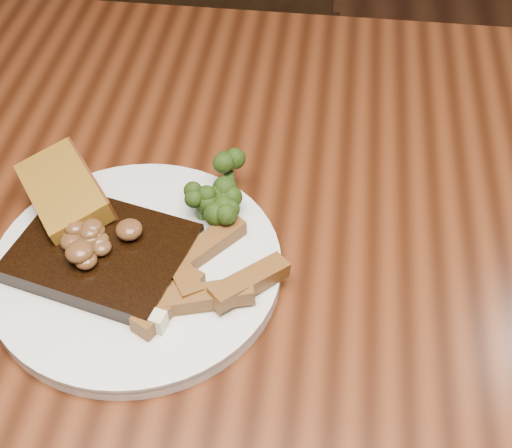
{
  "coord_description": "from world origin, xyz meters",
  "views": [
    {
      "loc": [
        0.05,
        -0.45,
        1.27
      ],
      "look_at": [
        -0.0,
        0.01,
        0.78
      ],
      "focal_mm": 50.0,
      "sensor_mm": 36.0,
      "label": 1
    }
  ],
  "objects_px": {
    "plate": "(137,268)",
    "potato_wedges": "(200,271)",
    "dining_table": "(258,313)",
    "garlic_bread": "(67,207)",
    "steak": "(103,254)",
    "chair_far": "(222,61)"
  },
  "relations": [
    {
      "from": "plate",
      "to": "potato_wedges",
      "type": "relative_size",
      "value": 2.67
    },
    {
      "from": "dining_table",
      "to": "garlic_bread",
      "type": "height_order",
      "value": "garlic_bread"
    },
    {
      "from": "dining_table",
      "to": "plate",
      "type": "xyz_separation_m",
      "value": [
        -0.11,
        -0.03,
        0.1
      ]
    },
    {
      "from": "dining_table",
      "to": "steak",
      "type": "height_order",
      "value": "steak"
    },
    {
      "from": "plate",
      "to": "steak",
      "type": "distance_m",
      "value": 0.03
    },
    {
      "from": "plate",
      "to": "garlic_bread",
      "type": "bearing_deg",
      "value": 146.18
    },
    {
      "from": "plate",
      "to": "garlic_bread",
      "type": "xyz_separation_m",
      "value": [
        -0.08,
        0.05,
        0.02
      ]
    },
    {
      "from": "garlic_bread",
      "to": "potato_wedges",
      "type": "xyz_separation_m",
      "value": [
        0.14,
        -0.06,
        0.0
      ]
    },
    {
      "from": "garlic_bread",
      "to": "steak",
      "type": "bearing_deg",
      "value": 5.58
    },
    {
      "from": "potato_wedges",
      "to": "chair_far",
      "type": "bearing_deg",
      "value": 98.28
    },
    {
      "from": "garlic_bread",
      "to": "chair_far",
      "type": "bearing_deg",
      "value": 139.95
    },
    {
      "from": "steak",
      "to": "garlic_bread",
      "type": "distance_m",
      "value": 0.08
    },
    {
      "from": "steak",
      "to": "garlic_bread",
      "type": "bearing_deg",
      "value": 146.41
    },
    {
      "from": "dining_table",
      "to": "chair_far",
      "type": "bearing_deg",
      "value": 102.47
    },
    {
      "from": "potato_wedges",
      "to": "dining_table",
      "type": "bearing_deg",
      "value": 43.01
    },
    {
      "from": "dining_table",
      "to": "potato_wedges",
      "type": "bearing_deg",
      "value": -136.99
    },
    {
      "from": "dining_table",
      "to": "steak",
      "type": "relative_size",
      "value": 10.41
    },
    {
      "from": "chair_far",
      "to": "plate",
      "type": "distance_m",
      "value": 0.79
    },
    {
      "from": "chair_far",
      "to": "plate",
      "type": "height_order",
      "value": "chair_far"
    },
    {
      "from": "steak",
      "to": "garlic_bread",
      "type": "relative_size",
      "value": 1.41
    },
    {
      "from": "plate",
      "to": "dining_table",
      "type": "bearing_deg",
      "value": 17.29
    },
    {
      "from": "plate",
      "to": "potato_wedges",
      "type": "distance_m",
      "value": 0.07
    }
  ]
}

